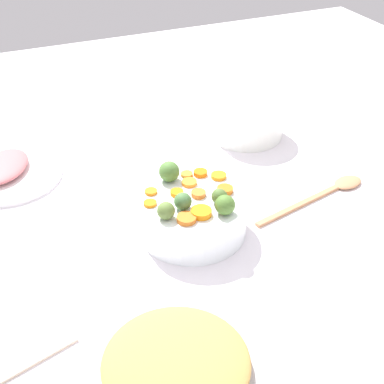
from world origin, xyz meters
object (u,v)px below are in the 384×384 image
object	(u,v)px
serving_bowl_carrots	(192,214)
wooden_spoon	(330,190)
ham_plate	(8,176)
casserole_dish	(247,117)

from	to	relation	value
serving_bowl_carrots	wooden_spoon	world-z (taller)	serving_bowl_carrots
ham_plate	casserole_dish	bearing A→B (deg)	86.92
serving_bowl_carrots	wooden_spoon	size ratio (longest dim) A/B	0.70
serving_bowl_carrots	casserole_dish	xyz separation A→B (m)	(-0.32, 0.30, 0.01)
serving_bowl_carrots	casserole_dish	distance (m)	0.44
casserole_dish	ham_plate	world-z (taller)	casserole_dish
wooden_spoon	serving_bowl_carrots	bearing A→B (deg)	-88.77
wooden_spoon	casserole_dish	distance (m)	0.32
serving_bowl_carrots	casserole_dish	size ratio (longest dim) A/B	1.15
serving_bowl_carrots	ham_plate	bearing A→B (deg)	-138.25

